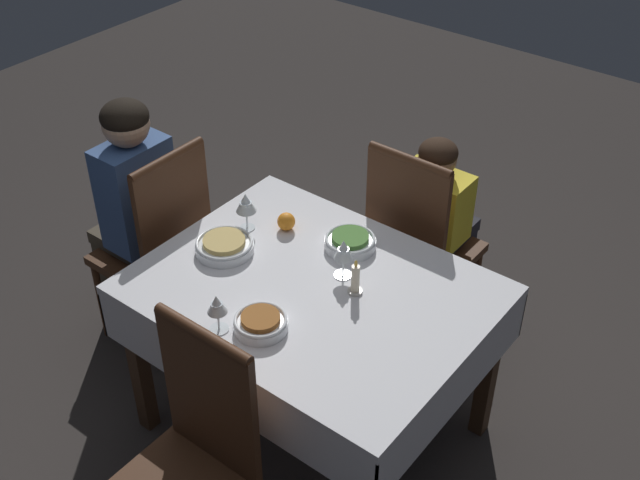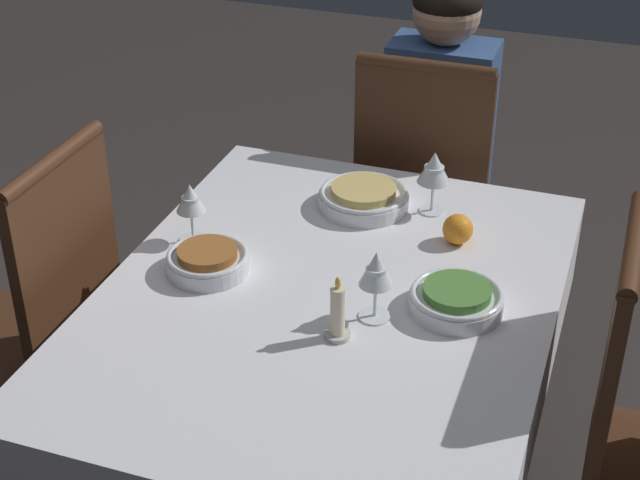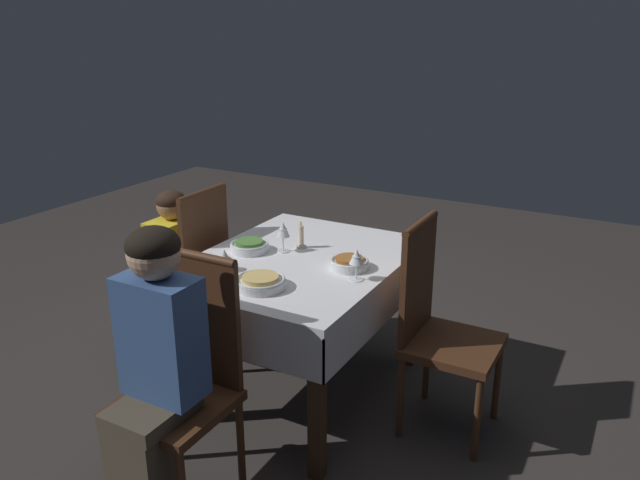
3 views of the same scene
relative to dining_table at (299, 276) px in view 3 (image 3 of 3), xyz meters
The scene contains 15 objects.
ground_plane 0.65m from the dining_table, ahead, with size 8.00×8.00×0.00m, color #332D2B.
dining_table is the anchor object (origin of this frame).
chair_east 0.85m from the dining_table, ahead, with size 0.41×0.41×1.01m.
chair_south 0.71m from the dining_table, 90.97° to the right, with size 0.41×0.41×1.01m.
chair_north 0.71m from the dining_table, 95.54° to the left, with size 0.41×0.41×1.01m.
person_adult_denim 1.00m from the dining_table, ahead, with size 0.34×0.30×1.17m.
person_child_yellow 0.89m from the dining_table, 90.77° to the right, with size 0.30×0.33×0.98m.
bowl_east 0.41m from the dining_table, ahead, with size 0.22×0.22×0.06m.
wine_glass_east 0.49m from the dining_table, 16.34° to the right, with size 0.08×0.08×0.16m.
bowl_south 0.30m from the dining_table, 83.24° to the right, with size 0.20×0.20×0.06m.
wine_glass_south 0.24m from the dining_table, 111.68° to the right, with size 0.07×0.07×0.16m.
bowl_north 0.30m from the dining_table, 90.67° to the left, with size 0.18×0.18×0.06m.
wine_glass_north 0.43m from the dining_table, 73.45° to the left, with size 0.07×0.07×0.15m.
candle_centerpiece 0.21m from the dining_table, 153.65° to the right, with size 0.05×0.05×0.14m.
orange_fruit 0.39m from the dining_table, 35.61° to the right, with size 0.07×0.07×0.07m, color orange.
Camera 3 is at (2.45, 1.47, 1.84)m, focal length 35.00 mm.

